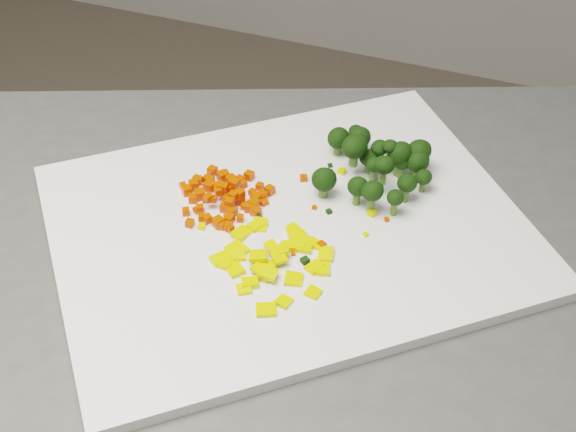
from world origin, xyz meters
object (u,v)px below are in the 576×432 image
(carrot_pile, at_px, (223,189))
(broccoli_pile, at_px, (373,158))
(cutting_board, at_px, (288,228))
(pepper_pile, at_px, (270,259))

(carrot_pile, height_order, broccoli_pile, broccoli_pile)
(carrot_pile, distance_m, broccoli_pile, 0.17)
(cutting_board, distance_m, carrot_pile, 0.08)
(cutting_board, height_order, pepper_pile, pepper_pile)
(cutting_board, relative_size, carrot_pile, 4.50)
(pepper_pile, bearing_deg, broccoli_pile, 71.72)
(pepper_pile, relative_size, broccoli_pile, 0.97)
(pepper_pile, xyz_separation_m, broccoli_pile, (0.06, 0.17, 0.02))
(cutting_board, distance_m, pepper_pile, 0.07)
(cutting_board, xyz_separation_m, pepper_pile, (0.01, -0.07, 0.02))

